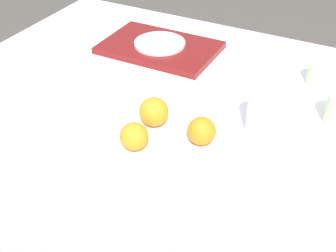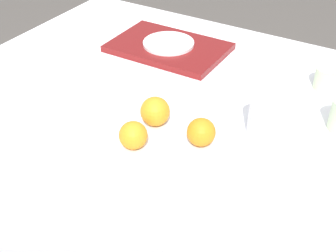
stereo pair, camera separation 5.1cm
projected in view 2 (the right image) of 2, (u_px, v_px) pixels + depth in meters
table at (172, 184)px, 1.51m from camera, size 1.27×0.98×0.71m
fruit_platter at (168, 139)px, 1.11m from camera, size 0.32×0.32×0.02m
orange_0 at (133, 135)px, 1.06m from camera, size 0.07×0.07×0.07m
orange_1 at (201, 132)px, 1.07m from camera, size 0.07×0.07×0.07m
orange_2 at (155, 111)px, 1.13m from camera, size 0.07×0.07×0.07m
water_glass at (264, 115)px, 1.11m from camera, size 0.07×0.07×0.12m
serving_tray at (169, 48)px, 1.50m from camera, size 0.36×0.24×0.02m
side_plate at (169, 43)px, 1.50m from camera, size 0.16×0.16×0.01m
cup_1 at (328, 79)px, 1.30m from camera, size 0.07×0.07×0.06m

